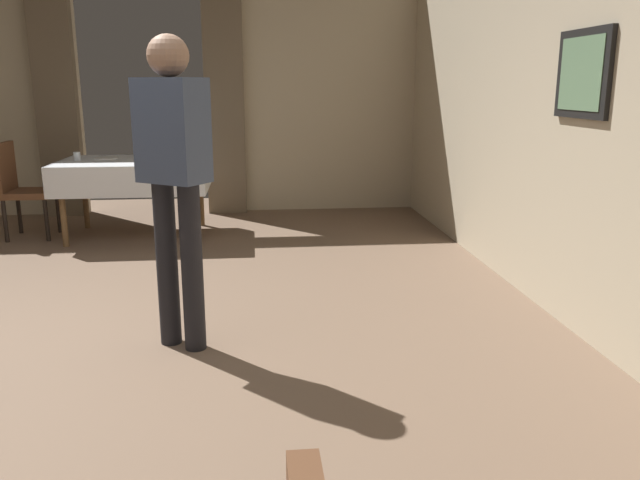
{
  "coord_description": "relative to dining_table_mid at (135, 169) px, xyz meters",
  "views": [
    {
      "loc": [
        1.23,
        -3.39,
        1.46
      ],
      "look_at": [
        1.65,
        0.59,
        0.48
      ],
      "focal_mm": 35.68,
      "sensor_mm": 36.0,
      "label": 1
    }
  ],
  "objects": [
    {
      "name": "wall_right",
      "position": [
        3.13,
        -2.95,
        0.84
      ],
      "size": [
        0.16,
        8.4,
        3.0
      ],
      "color": "beige",
      "rests_on": "ground"
    },
    {
      "name": "plate_mid_c",
      "position": [
        -0.29,
        0.14,
        0.1
      ],
      "size": [
        0.22,
        0.22,
        0.01
      ],
      "primitive_type": "cylinder",
      "color": "white",
      "rests_on": "dining_table_mid"
    },
    {
      "name": "ground",
      "position": [
        -0.07,
        -2.95,
        -0.66
      ],
      "size": [
        10.08,
        10.08,
        0.0
      ],
      "primitive_type": "plane",
      "color": "#7A604C"
    },
    {
      "name": "person_waiter_by_doorway",
      "position": [
        0.73,
        -2.85,
        0.36
      ],
      "size": [
        0.42,
        0.38,
        1.72
      ],
      "color": "black",
      "rests_on": "ground"
    },
    {
      "name": "chair_mid_left",
      "position": [
        -1.1,
        0.03,
        -0.14
      ],
      "size": [
        0.44,
        0.44,
        0.93
      ],
      "color": "black",
      "rests_on": "ground"
    },
    {
      "name": "wall_back",
      "position": [
        -0.07,
        1.23,
        0.86
      ],
      "size": [
        6.4,
        0.27,
        3.0
      ],
      "color": "beige",
      "rests_on": "ground"
    },
    {
      "name": "glass_mid_a",
      "position": [
        -0.54,
        0.04,
        0.13
      ],
      "size": [
        0.07,
        0.07,
        0.08
      ],
      "primitive_type": "cylinder",
      "color": "silver",
      "rests_on": "dining_table_mid"
    },
    {
      "name": "dining_table_mid",
      "position": [
        0.0,
        0.0,
        0.0
      ],
      "size": [
        1.42,
        1.04,
        0.75
      ],
      "color": "brown",
      "rests_on": "ground"
    },
    {
      "name": "plate_mid_b",
      "position": [
        0.38,
        -0.13,
        0.1
      ],
      "size": [
        0.21,
        0.21,
        0.01
      ],
      "primitive_type": "cylinder",
      "color": "white",
      "rests_on": "dining_table_mid"
    }
  ]
}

